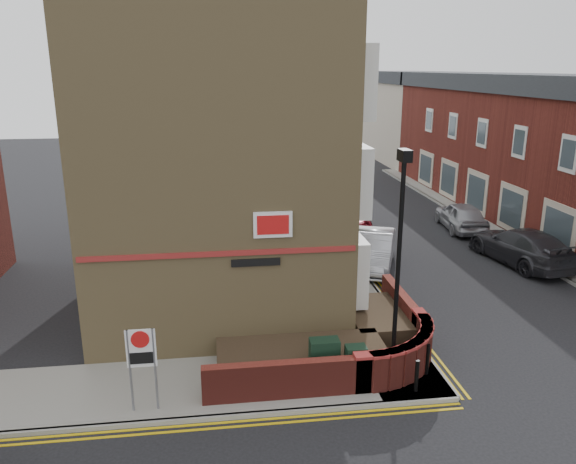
# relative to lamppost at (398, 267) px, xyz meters

# --- Properties ---
(ground) EXTENTS (120.00, 120.00, 0.00)m
(ground) POSITION_rel_lamppost_xyz_m (-1.60, -1.20, -3.34)
(ground) COLOR black
(ground) RESTS_ON ground
(pavement_corner) EXTENTS (13.00, 3.00, 0.12)m
(pavement_corner) POSITION_rel_lamppost_xyz_m (-5.10, 0.30, -3.28)
(pavement_corner) COLOR gray
(pavement_corner) RESTS_ON ground
(pavement_main) EXTENTS (2.00, 32.00, 0.12)m
(pavement_main) POSITION_rel_lamppost_xyz_m (0.40, 14.80, -3.28)
(pavement_main) COLOR gray
(pavement_main) RESTS_ON ground
(pavement_far) EXTENTS (4.00, 40.00, 0.12)m
(pavement_far) POSITION_rel_lamppost_xyz_m (11.40, 11.80, -3.28)
(pavement_far) COLOR gray
(pavement_far) RESTS_ON ground
(kerb_side) EXTENTS (13.00, 0.15, 0.12)m
(kerb_side) POSITION_rel_lamppost_xyz_m (-5.10, -1.20, -3.28)
(kerb_side) COLOR gray
(kerb_side) RESTS_ON ground
(kerb_main_near) EXTENTS (0.15, 32.00, 0.12)m
(kerb_main_near) POSITION_rel_lamppost_xyz_m (1.40, 14.80, -3.28)
(kerb_main_near) COLOR gray
(kerb_main_near) RESTS_ON ground
(kerb_main_far) EXTENTS (0.15, 40.00, 0.12)m
(kerb_main_far) POSITION_rel_lamppost_xyz_m (9.40, 11.80, -3.28)
(kerb_main_far) COLOR gray
(kerb_main_far) RESTS_ON ground
(yellow_lines_side) EXTENTS (13.00, 0.28, 0.01)m
(yellow_lines_side) POSITION_rel_lamppost_xyz_m (-5.10, -1.45, -3.34)
(yellow_lines_side) COLOR gold
(yellow_lines_side) RESTS_ON ground
(yellow_lines_main) EXTENTS (0.28, 32.00, 0.01)m
(yellow_lines_main) POSITION_rel_lamppost_xyz_m (1.65, 14.80, -3.34)
(yellow_lines_main) COLOR gold
(yellow_lines_main) RESTS_ON ground
(corner_building) EXTENTS (8.95, 10.40, 13.60)m
(corner_building) POSITION_rel_lamppost_xyz_m (-4.44, 6.80, 2.88)
(corner_building) COLOR #947B4E
(corner_building) RESTS_ON ground
(garden_wall) EXTENTS (6.80, 6.00, 1.20)m
(garden_wall) POSITION_rel_lamppost_xyz_m (-1.60, 1.30, -3.34)
(garden_wall) COLOR maroon
(garden_wall) RESTS_ON ground
(lamppost) EXTENTS (0.25, 0.50, 6.30)m
(lamppost) POSITION_rel_lamppost_xyz_m (0.00, 0.00, 0.00)
(lamppost) COLOR black
(lamppost) RESTS_ON pavement_corner
(utility_cabinet_large) EXTENTS (0.80, 0.45, 1.20)m
(utility_cabinet_large) POSITION_rel_lamppost_xyz_m (-1.90, 0.10, -2.62)
(utility_cabinet_large) COLOR black
(utility_cabinet_large) RESTS_ON pavement_corner
(utility_cabinet_small) EXTENTS (0.55, 0.40, 1.10)m
(utility_cabinet_small) POSITION_rel_lamppost_xyz_m (-1.10, -0.20, -2.67)
(utility_cabinet_small) COLOR black
(utility_cabinet_small) RESTS_ON pavement_corner
(bollard_near) EXTENTS (0.11, 0.11, 0.90)m
(bollard_near) POSITION_rel_lamppost_xyz_m (0.40, -0.80, -2.77)
(bollard_near) COLOR black
(bollard_near) RESTS_ON pavement_corner
(bollard_far) EXTENTS (0.11, 0.11, 0.90)m
(bollard_far) POSITION_rel_lamppost_xyz_m (1.00, -0.00, -2.77)
(bollard_far) COLOR black
(bollard_far) RESTS_ON pavement_corner
(zone_sign) EXTENTS (0.72, 0.07, 2.20)m
(zone_sign) POSITION_rel_lamppost_xyz_m (-6.60, -0.70, -1.70)
(zone_sign) COLOR slate
(zone_sign) RESTS_ON pavement_corner
(far_terrace) EXTENTS (5.40, 30.40, 8.00)m
(far_terrace) POSITION_rel_lamppost_xyz_m (12.90, 15.80, 0.70)
(far_terrace) COLOR maroon
(far_terrace) RESTS_ON ground
(far_terrace_cream) EXTENTS (5.40, 12.40, 8.00)m
(far_terrace_cream) POSITION_rel_lamppost_xyz_m (12.90, 36.80, 0.71)
(far_terrace_cream) COLOR beige
(far_terrace_cream) RESTS_ON ground
(tree_near) EXTENTS (3.64, 3.65, 6.70)m
(tree_near) POSITION_rel_lamppost_xyz_m (0.40, 12.85, 1.36)
(tree_near) COLOR #382B1E
(tree_near) RESTS_ON pavement_main
(tree_mid) EXTENTS (4.03, 4.03, 7.42)m
(tree_mid) POSITION_rel_lamppost_xyz_m (0.40, 20.85, 1.85)
(tree_mid) COLOR #382B1E
(tree_mid) RESTS_ON pavement_main
(tree_far) EXTENTS (3.81, 3.81, 7.00)m
(tree_far) POSITION_rel_lamppost_xyz_m (0.40, 28.85, 1.57)
(tree_far) COLOR #382B1E
(tree_far) RESTS_ON pavement_main
(traffic_light_assembly) EXTENTS (0.20, 0.16, 4.20)m
(traffic_light_assembly) POSITION_rel_lamppost_xyz_m (0.80, 23.80, -0.56)
(traffic_light_assembly) COLOR black
(traffic_light_assembly) RESTS_ON pavement_main
(silver_car_near) EXTENTS (3.26, 5.05, 1.57)m
(silver_car_near) POSITION_rel_lamppost_xyz_m (2.00, 9.02, -2.56)
(silver_car_near) COLOR #AAAAB2
(silver_car_near) RESTS_ON ground
(red_car_main) EXTENTS (2.45, 4.85, 1.32)m
(red_car_main) POSITION_rel_lamppost_xyz_m (2.00, 14.80, -2.69)
(red_car_main) COLOR maroon
(red_car_main) RESTS_ON ground
(grey_car_far) EXTENTS (3.07, 5.74, 1.58)m
(grey_car_far) POSITION_rel_lamppost_xyz_m (8.63, 8.65, -2.55)
(grey_car_far) COLOR #2A292E
(grey_car_far) RESTS_ON ground
(silver_car_far) EXTENTS (2.22, 4.60, 1.51)m
(silver_car_far) POSITION_rel_lamppost_xyz_m (8.28, 14.08, -2.59)
(silver_car_far) COLOR #97979E
(silver_car_far) RESTS_ON ground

